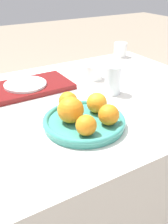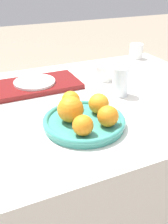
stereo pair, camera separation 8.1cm
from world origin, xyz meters
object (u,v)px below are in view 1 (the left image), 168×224
object	(u,v)px
orange_3	(109,115)
orange_2	(86,125)
cup_1	(120,50)
side_plate	(25,84)
orange_1	(97,103)
water_glass	(113,80)
serving_tray	(26,88)
orange_4	(68,101)
cup_0	(94,72)
fruit_platter	(84,122)
orange_0	(71,110)

from	to	relation	value
orange_3	orange_2	bearing A→B (deg)	-170.36
orange_3	cup_1	size ratio (longest dim) A/B	0.81
orange_2	side_plate	bearing A→B (deg)	93.11
orange_1	cup_1	size ratio (longest dim) A/B	0.85
water_glass	serving_tray	bearing A→B (deg)	143.65
side_plate	cup_1	distance (m)	0.65
orange_1	cup_1	world-z (taller)	orange_1
water_glass	cup_1	bearing A→B (deg)	48.89
side_plate	cup_1	world-z (taller)	cup_1
water_glass	side_plate	xyz separation A→B (m)	(-0.29, 0.21, -0.03)
orange_1	orange_4	xyz separation A→B (m)	(-0.07, 0.06, -0.00)
side_plate	cup_0	size ratio (longest dim) A/B	2.23
orange_4	side_plate	bearing A→B (deg)	100.53
orange_2	cup_1	bearing A→B (deg)	45.77
orange_1	orange_2	bearing A→B (deg)	-135.60
orange_1	cup_0	distance (m)	0.35
orange_4	serving_tray	world-z (taller)	orange_4
water_glass	cup_1	xyz separation A→B (m)	(0.34, 0.39, -0.02)
fruit_platter	cup_1	xyz separation A→B (m)	(0.57, 0.55, 0.02)
side_plate	orange_0	bearing A→B (deg)	-86.56
orange_3	water_glass	distance (m)	0.28
orange_1	orange_4	world-z (taller)	orange_1
orange_2	water_glass	size ratio (longest dim) A/B	0.54
water_glass	orange_3	bearing A→B (deg)	-129.03
orange_0	orange_3	bearing A→B (deg)	-38.02
orange_1	cup_1	xyz separation A→B (m)	(0.50, 0.52, -0.01)
orange_1	serving_tray	distance (m)	0.37
orange_1	water_glass	size ratio (longest dim) A/B	0.60
orange_2	orange_3	xyz separation A→B (m)	(0.09, 0.02, 0.00)
orange_4	side_plate	world-z (taller)	orange_4
orange_4	cup_1	world-z (taller)	orange_4
orange_0	orange_1	xyz separation A→B (m)	(0.10, 0.01, -0.01)
cup_1	cup_0	bearing A→B (deg)	-145.85
fruit_platter	side_plate	distance (m)	0.37
orange_1	cup_0	size ratio (longest dim) A/B	0.87
orange_0	orange_1	distance (m)	0.10
serving_tray	side_plate	xyz separation A→B (m)	(0.00, 0.00, 0.02)
cup_0	orange_1	bearing A→B (deg)	-120.97
orange_3	cup_1	bearing A→B (deg)	49.62
cup_1	orange_1	bearing A→B (deg)	-133.96
cup_0	cup_1	xyz separation A→B (m)	(0.32, 0.22, 0.01)
orange_4	cup_0	xyz separation A→B (m)	(0.26, 0.24, -0.02)
orange_0	orange_1	size ratio (longest dim) A/B	1.21
side_plate	cup_0	world-z (taller)	cup_0
side_plate	orange_4	bearing A→B (deg)	-79.47
fruit_platter	water_glass	bearing A→B (deg)	34.73
water_glass	cup_0	world-z (taller)	water_glass
side_plate	cup_0	bearing A→B (deg)	-7.28
side_plate	fruit_platter	bearing A→B (deg)	-80.65
serving_tray	side_plate	size ratio (longest dim) A/B	2.16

